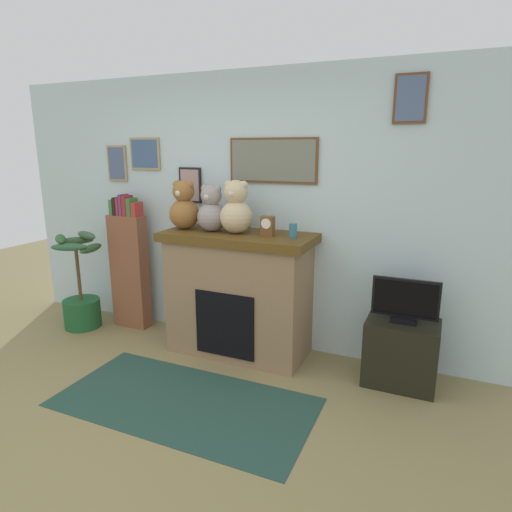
{
  "coord_description": "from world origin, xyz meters",
  "views": [
    {
      "loc": [
        1.87,
        -1.83,
        1.9
      ],
      "look_at": [
        0.34,
        1.65,
        0.96
      ],
      "focal_mm": 30.52,
      "sensor_mm": 36.0,
      "label": 1
    }
  ],
  "objects_px": {
    "tv_stand": "(401,353)",
    "candle_jar": "(293,231)",
    "potted_plant": "(81,296)",
    "teddy_bear_cream": "(212,210)",
    "fireplace": "(239,293)",
    "teddy_bear_tan": "(236,210)",
    "teddy_bear_brown": "(184,207)",
    "television": "(405,302)",
    "bookshelf": "(129,266)",
    "mantel_clock": "(268,226)"
  },
  "relations": [
    {
      "from": "fireplace",
      "to": "teddy_bear_brown",
      "type": "bearing_deg",
      "value": -178.11
    },
    {
      "from": "potted_plant",
      "to": "candle_jar",
      "type": "relative_size",
      "value": 8.36
    },
    {
      "from": "fireplace",
      "to": "bookshelf",
      "type": "distance_m",
      "value": 1.35
    },
    {
      "from": "potted_plant",
      "to": "television",
      "type": "height_order",
      "value": "potted_plant"
    },
    {
      "from": "teddy_bear_brown",
      "to": "teddy_bear_tan",
      "type": "height_order",
      "value": "teddy_bear_tan"
    },
    {
      "from": "tv_stand",
      "to": "candle_jar",
      "type": "height_order",
      "value": "candle_jar"
    },
    {
      "from": "tv_stand",
      "to": "mantel_clock",
      "type": "relative_size",
      "value": 3.32
    },
    {
      "from": "fireplace",
      "to": "teddy_bear_tan",
      "type": "xyz_separation_m",
      "value": [
        -0.01,
        -0.02,
        0.79
      ]
    },
    {
      "from": "bookshelf",
      "to": "teddy_bear_cream",
      "type": "distance_m",
      "value": 1.29
    },
    {
      "from": "bookshelf",
      "to": "teddy_bear_brown",
      "type": "bearing_deg",
      "value": -8.12
    },
    {
      "from": "television",
      "to": "mantel_clock",
      "type": "relative_size",
      "value": 3.03
    },
    {
      "from": "fireplace",
      "to": "candle_jar",
      "type": "relative_size",
      "value": 11.16
    },
    {
      "from": "tv_stand",
      "to": "candle_jar",
      "type": "relative_size",
      "value": 4.56
    },
    {
      "from": "teddy_bear_cream",
      "to": "teddy_bear_tan",
      "type": "distance_m",
      "value": 0.25
    },
    {
      "from": "teddy_bear_cream",
      "to": "candle_jar",
      "type": "bearing_deg",
      "value": 0.04
    },
    {
      "from": "television",
      "to": "potted_plant",
      "type": "bearing_deg",
      "value": -177.37
    },
    {
      "from": "mantel_clock",
      "to": "teddy_bear_brown",
      "type": "xyz_separation_m",
      "value": [
        -0.85,
        0.0,
        0.12
      ]
    },
    {
      "from": "mantel_clock",
      "to": "teddy_bear_tan",
      "type": "relative_size",
      "value": 0.36
    },
    {
      "from": "candle_jar",
      "to": "teddy_bear_tan",
      "type": "height_order",
      "value": "teddy_bear_tan"
    },
    {
      "from": "television",
      "to": "teddy_bear_cream",
      "type": "bearing_deg",
      "value": -179.61
    },
    {
      "from": "television",
      "to": "candle_jar",
      "type": "height_order",
      "value": "candle_jar"
    },
    {
      "from": "potted_plant",
      "to": "teddy_bear_brown",
      "type": "distance_m",
      "value": 1.63
    },
    {
      "from": "fireplace",
      "to": "bookshelf",
      "type": "height_order",
      "value": "bookshelf"
    },
    {
      "from": "potted_plant",
      "to": "teddy_bear_cream",
      "type": "relative_size",
      "value": 2.44
    },
    {
      "from": "bookshelf",
      "to": "mantel_clock",
      "type": "distance_m",
      "value": 1.74
    },
    {
      "from": "potted_plant",
      "to": "teddy_bear_tan",
      "type": "xyz_separation_m",
      "value": [
        1.81,
        0.14,
        1.02
      ]
    },
    {
      "from": "fireplace",
      "to": "teddy_bear_cream",
      "type": "xyz_separation_m",
      "value": [
        -0.26,
        -0.02,
        0.77
      ]
    },
    {
      "from": "potted_plant",
      "to": "teddy_bear_cream",
      "type": "distance_m",
      "value": 1.86
    },
    {
      "from": "tv_stand",
      "to": "teddy_bear_brown",
      "type": "height_order",
      "value": "teddy_bear_brown"
    },
    {
      "from": "television",
      "to": "teddy_bear_tan",
      "type": "bearing_deg",
      "value": -179.54
    },
    {
      "from": "fireplace",
      "to": "tv_stand",
      "type": "height_order",
      "value": "fireplace"
    },
    {
      "from": "tv_stand",
      "to": "mantel_clock",
      "type": "height_order",
      "value": "mantel_clock"
    },
    {
      "from": "television",
      "to": "teddy_bear_cream",
      "type": "distance_m",
      "value": 1.85
    },
    {
      "from": "fireplace",
      "to": "television",
      "type": "bearing_deg",
      "value": -0.25
    },
    {
      "from": "candle_jar",
      "to": "teddy_bear_cream",
      "type": "height_order",
      "value": "teddy_bear_cream"
    },
    {
      "from": "fireplace",
      "to": "teddy_bear_brown",
      "type": "relative_size",
      "value": 3.04
    },
    {
      "from": "television",
      "to": "candle_jar",
      "type": "bearing_deg",
      "value": -179.32
    },
    {
      "from": "television",
      "to": "fireplace",
      "type": "bearing_deg",
      "value": 179.75
    },
    {
      "from": "bookshelf",
      "to": "candle_jar",
      "type": "bearing_deg",
      "value": -3.43
    },
    {
      "from": "teddy_bear_brown",
      "to": "teddy_bear_cream",
      "type": "relative_size",
      "value": 1.07
    },
    {
      "from": "tv_stand",
      "to": "teddy_bear_cream",
      "type": "relative_size",
      "value": 1.33
    },
    {
      "from": "candle_jar",
      "to": "tv_stand",
      "type": "bearing_deg",
      "value": 0.76
    },
    {
      "from": "teddy_bear_tan",
      "to": "bookshelf",
      "type": "bearing_deg",
      "value": 175.17
    },
    {
      "from": "mantel_clock",
      "to": "teddy_bear_cream",
      "type": "xyz_separation_m",
      "value": [
        -0.56,
        0.0,
        0.11
      ]
    },
    {
      "from": "bookshelf",
      "to": "mantel_clock",
      "type": "relative_size",
      "value": 8.42
    },
    {
      "from": "teddy_bear_cream",
      "to": "potted_plant",
      "type": "bearing_deg",
      "value": -174.89
    },
    {
      "from": "mantel_clock",
      "to": "teddy_bear_tan",
      "type": "distance_m",
      "value": 0.33
    },
    {
      "from": "fireplace",
      "to": "candle_jar",
      "type": "distance_m",
      "value": 0.83
    },
    {
      "from": "potted_plant",
      "to": "teddy_bear_tan",
      "type": "distance_m",
      "value": 2.09
    },
    {
      "from": "teddy_bear_brown",
      "to": "television",
      "type": "bearing_deg",
      "value": 0.33
    }
  ]
}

